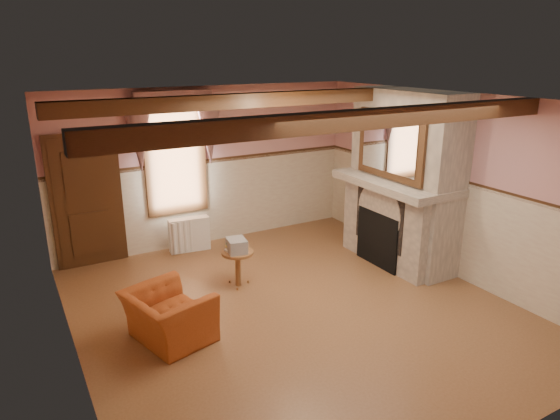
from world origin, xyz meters
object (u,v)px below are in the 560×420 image
oil_lamp (376,164)px  armchair (169,316)px  side_table (238,268)px  bowl (395,175)px  mantel_clock (376,166)px  radiator (189,234)px

oil_lamp → armchair: bearing=-165.6°
side_table → armchair: bearing=-145.4°
side_table → bowl: bowl is taller
bowl → armchair: bearing=-172.2°
armchair → mantel_clock: (3.96, 1.02, 1.21)m
radiator → mantel_clock: bearing=-23.7°
mantel_clock → oil_lamp: bearing=-90.0°
armchair → oil_lamp: (3.96, 1.01, 1.25)m
radiator → oil_lamp: bearing=-23.8°
radiator → mantel_clock: 3.41m
bowl → oil_lamp: bearing=90.0°
bowl → mantel_clock: 0.48m
radiator → bowl: size_ratio=1.87×
radiator → side_table: bearing=-78.5°
radiator → bowl: (2.77, -2.06, 1.17)m
side_table → radiator: 1.68m
mantel_clock → bowl: bearing=-90.0°
radiator → bowl: 3.64m
armchair → bowl: bowl is taller
side_table → radiator: size_ratio=0.79×
armchair → oil_lamp: bearing=-90.9°
bowl → oil_lamp: (0.00, 0.47, 0.09)m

